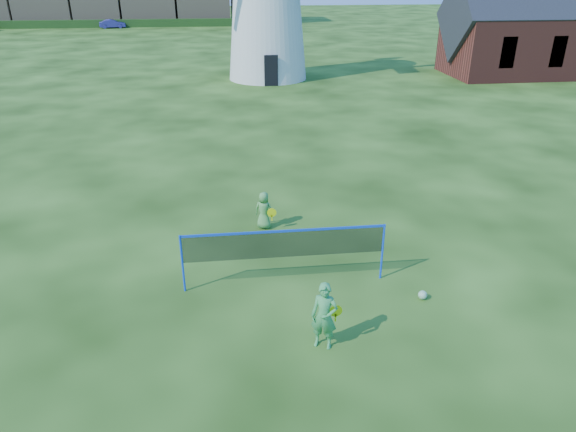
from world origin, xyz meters
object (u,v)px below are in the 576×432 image
Objects in this scene: chapel at (537,31)px; car_right at (112,24)px; play_ball at (423,295)px; badminton_net at (284,245)px; player_boy at (264,210)px; player_girl at (324,316)px.

chapel reaches higher than car_right.
car_right is at bearing 106.01° from play_ball.
badminton_net is 22.95× the size of play_ball.
chapel is at bearing -145.85° from car_right.
car_right is at bearing 103.58° from badminton_net.
badminton_net is 3.33m from player_boy.
player_boy reaches higher than play_ball.
player_boy is 0.35× the size of car_right.
chapel is at bearing 56.43° from play_ball.
car_right is at bearing 126.87° from player_girl.
play_ball is at bearing 51.18° from player_girl.
badminton_net is at bearing -129.05° from chapel.
player_girl reaches higher than play_ball.
play_ball is (2.71, 1.43, -0.65)m from player_girl.
car_right is (-15.54, 62.09, -0.03)m from player_boy.
badminton_net is at bearing 162.17° from play_ball.
chapel is 36.20m from player_girl.
chapel is 34.54m from badminton_net.
chapel is at bearing 50.95° from badminton_net.
badminton_net is at bearing 125.80° from player_girl.
player_girl is 6.96× the size of play_ball.
badminton_net reaches higher than player_girl.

